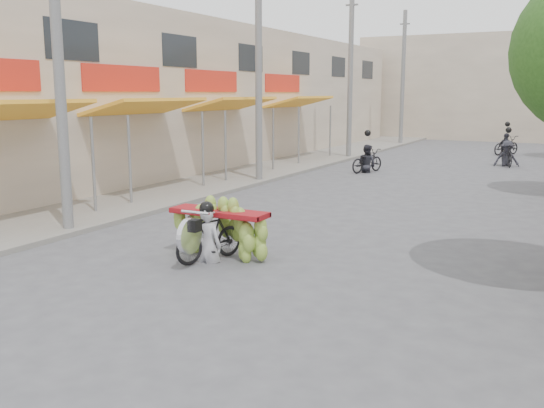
{
  "coord_description": "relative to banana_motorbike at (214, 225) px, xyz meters",
  "views": [
    {
      "loc": [
        5.03,
        -6.79,
        3.16
      ],
      "look_at": [
        -0.2,
        3.12,
        1.1
      ],
      "focal_mm": 40.0,
      "sensor_mm": 36.0,
      "label": 1
    }
  ],
  "objects": [
    {
      "name": "banana_motorbike",
      "position": [
        0.0,
        0.0,
        0.0
      ],
      "size": [
        2.2,
        1.81,
        1.93
      ],
      "color": "black",
      "rests_on": "ground"
    },
    {
      "name": "utility_pole_mid",
      "position": [
        -4.15,
        9.29,
        3.36
      ],
      "size": [
        0.6,
        0.24,
        8.0
      ],
      "color": "slate",
      "rests_on": "ground"
    },
    {
      "name": "utility_pole_near",
      "position": [
        -4.15,
        0.29,
        3.36
      ],
      "size": [
        0.6,
        0.24,
        8.0
      ],
      "color": "slate",
      "rests_on": "ground"
    },
    {
      "name": "sidewalk_left",
      "position": [
        -5.75,
        12.29,
        -0.6
      ],
      "size": [
        4.0,
        60.0,
        0.12
      ],
      "primitive_type": "cube",
      "color": "gray",
      "rests_on": "ground"
    },
    {
      "name": "far_building",
      "position": [
        1.25,
        35.29,
        2.84
      ],
      "size": [
        20.0,
        6.0,
        7.0
      ],
      "primitive_type": "cube",
      "color": "#C5B39C",
      "rests_on": "ground"
    },
    {
      "name": "bg_motorbike_b",
      "position": [
        3.08,
        18.47,
        0.17
      ],
      "size": [
        1.18,
        1.84,
        1.95
      ],
      "color": "black",
      "rests_on": "ground"
    },
    {
      "name": "utility_pole_back",
      "position": [
        -4.15,
        27.29,
        3.36
      ],
      "size": [
        0.6,
        0.24,
        8.0
      ],
      "color": "slate",
      "rests_on": "ground"
    },
    {
      "name": "utility_pole_far",
      "position": [
        -4.15,
        18.29,
        3.36
      ],
      "size": [
        0.6,
        0.24,
        8.0
      ],
      "color": "slate",
      "rests_on": "ground"
    },
    {
      "name": "bg_motorbike_c",
      "position": [
        2.4,
        23.76,
        0.12
      ],
      "size": [
        1.41,
        1.83,
        1.95
      ],
      "color": "black",
      "rests_on": "ground"
    },
    {
      "name": "shophouse_row_left",
      "position": [
        -10.74,
        11.27,
        2.34
      ],
      "size": [
        9.77,
        40.0,
        6.0
      ],
      "color": "#C5B39C",
      "rests_on": "ground"
    },
    {
      "name": "ground",
      "position": [
        1.25,
        -2.71,
        -0.66
      ],
      "size": [
        120.0,
        120.0,
        0.0
      ],
      "primitive_type": "plane",
      "color": "#55555A",
      "rests_on": "ground"
    },
    {
      "name": "bg_motorbike_a",
      "position": [
        -1.65,
        13.73,
        0.07
      ],
      "size": [
        1.16,
        1.79,
        1.95
      ],
      "color": "black",
      "rests_on": "ground"
    }
  ]
}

